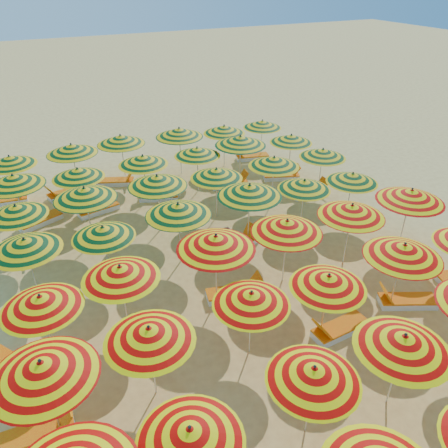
{
  "coord_description": "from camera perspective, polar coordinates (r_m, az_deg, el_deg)",
  "views": [
    {
      "loc": [
        -5.35,
        -10.71,
        9.0
      ],
      "look_at": [
        0.0,
        0.5,
        1.6
      ],
      "focal_mm": 35.0,
      "sensor_mm": 36.0,
      "label": 1
    }
  ],
  "objects": [
    {
      "name": "umbrella_14",
      "position": [
        11.03,
        3.59,
        -9.67
      ],
      "size": [
        2.02,
        2.02,
        2.11
      ],
      "color": "silver",
      "rests_on": "ground"
    },
    {
      "name": "ground",
      "position": [
        14.98,
        0.83,
        -6.15
      ],
      "size": [
        120.0,
        120.0,
        0.0
      ],
      "primitive_type": "plane",
      "color": "#F2C96B",
      "rests_on": "ground"
    },
    {
      "name": "lounger_16",
      "position": [
        20.6,
        0.8,
        5.34
      ],
      "size": [
        1.8,
        0.84,
        0.69
      ],
      "rotation": [
        0.0,
        0.0,
        -0.16
      ],
      "color": "white",
      "rests_on": "ground"
    },
    {
      "name": "umbrella_19",
      "position": [
        11.98,
        -13.38,
        -6.17
      ],
      "size": [
        2.61,
        2.61,
        2.23
      ],
      "color": "silver",
      "rests_on": "ground"
    },
    {
      "name": "umbrella_27",
      "position": [
        15.43,
        3.37,
        4.4
      ],
      "size": [
        2.48,
        2.48,
        2.45
      ],
      "color": "silver",
      "rests_on": "ground"
    },
    {
      "name": "umbrella_33",
      "position": [
        17.25,
        -1.01,
        6.62
      ],
      "size": [
        2.7,
        2.7,
        2.21
      ],
      "color": "silver",
      "rests_on": "ground"
    },
    {
      "name": "lounger_11",
      "position": [
        16.99,
        -25.83,
        -4.1
      ],
      "size": [
        1.75,
        0.65,
        0.69
      ],
      "rotation": [
        0.0,
        0.0,
        0.04
      ],
      "color": "white",
      "rests_on": "ground"
    },
    {
      "name": "umbrella_7",
      "position": [
        8.56,
        -4.46,
        -25.76
      ],
      "size": [
        2.66,
        2.66,
        2.12
      ],
      "color": "silver",
      "rests_on": "ground"
    },
    {
      "name": "umbrella_12",
      "position": [
        9.82,
        -22.66,
        -17.11
      ],
      "size": [
        2.48,
        2.48,
        2.38
      ],
      "color": "silver",
      "rests_on": "ground"
    },
    {
      "name": "umbrella_47",
      "position": [
        23.39,
        5.03,
        12.87
      ],
      "size": [
        2.62,
        2.62,
        2.11
      ],
      "color": "silver",
      "rests_on": "ground"
    },
    {
      "name": "umbrella_25",
      "position": [
        14.06,
        -15.51,
        -1.01
      ],
      "size": [
        2.44,
        2.44,
        2.11
      ],
      "color": "silver",
      "rests_on": "ground"
    },
    {
      "name": "lounger_21",
      "position": [
        23.67,
        3.6,
        8.77
      ],
      "size": [
        1.82,
        0.99,
        0.69
      ],
      "rotation": [
        0.0,
        0.0,
        2.89
      ],
      "color": "white",
      "rests_on": "ground"
    },
    {
      "name": "lounger_13",
      "position": [
        19.0,
        -23.01,
        0.36
      ],
      "size": [
        1.82,
        1.22,
        0.69
      ],
      "rotation": [
        0.0,
        0.0,
        3.55
      ],
      "color": "white",
      "rests_on": "ground"
    },
    {
      "name": "umbrella_22",
      "position": [
        14.9,
        16.33,
        1.71
      ],
      "size": [
        2.76,
        2.76,
        2.35
      ],
      "color": "silver",
      "rests_on": "ground"
    },
    {
      "name": "umbrella_16",
      "position": [
        13.3,
        22.41,
        -3.24
      ],
      "size": [
        2.38,
        2.38,
        2.35
      ],
      "color": "silver",
      "rests_on": "ground"
    },
    {
      "name": "umbrella_42",
      "position": [
        20.45,
        -26.17,
        7.44
      ],
      "size": [
        2.43,
        2.43,
        2.23
      ],
      "color": "silver",
      "rests_on": "ground"
    },
    {
      "name": "umbrella_23",
      "position": [
        16.37,
        23.22,
        3.45
      ],
      "size": [
        2.75,
        2.75,
        2.46
      ],
      "color": "silver",
      "rests_on": "ground"
    },
    {
      "name": "lounger_17",
      "position": [
        21.54,
        7.59,
        6.25
      ],
      "size": [
        1.83,
        1.16,
        0.69
      ],
      "rotation": [
        0.0,
        0.0,
        -0.36
      ],
      "color": "white",
      "rests_on": "ground"
    },
    {
      "name": "lounger_14",
      "position": [
        19.1,
        -16.22,
        1.86
      ],
      "size": [
        1.82,
        0.94,
        0.69
      ],
      "rotation": [
        0.0,
        0.0,
        3.36
      ],
      "color": "white",
      "rests_on": "ground"
    },
    {
      "name": "umbrella_8",
      "position": [
        9.54,
        11.64,
        -18.64
      ],
      "size": [
        2.56,
        2.56,
        2.11
      ],
      "color": "silver",
      "rests_on": "ground"
    },
    {
      "name": "umbrella_20",
      "position": [
        12.51,
        -1.06,
        -2.39
      ],
      "size": [
        2.9,
        2.9,
        2.45
      ],
      "color": "silver",
      "rests_on": "ground"
    },
    {
      "name": "umbrella_13",
      "position": [
        10.12,
        -9.74,
        -14.01
      ],
      "size": [
        2.71,
        2.71,
        2.21
      ],
      "color": "silver",
      "rests_on": "ground"
    },
    {
      "name": "umbrella_18",
      "position": [
        11.74,
        -22.8,
        -9.38
      ],
      "size": [
        2.63,
        2.63,
        2.15
      ],
      "color": "silver",
      "rests_on": "ground"
    },
    {
      "name": "umbrella_35",
      "position": [
        19.79,
        12.76,
        9.01
      ],
      "size": [
        2.54,
        2.54,
        2.17
      ],
      "color": "silver",
      "rests_on": "ground"
    },
    {
      "name": "umbrella_34",
      "position": [
        18.35,
        6.54,
        8.1
      ],
      "size": [
        2.37,
        2.37,
        2.26
      ],
      "color": "silver",
      "rests_on": "ground"
    },
    {
      "name": "umbrella_9",
      "position": [
        10.52,
        22.41,
        -14.09
      ],
      "size": [
        2.27,
        2.27,
        2.25
      ],
      "color": "silver",
      "rests_on": "ground"
    },
    {
      "name": "umbrella_26",
      "position": [
        14.45,
        -6.0,
        1.9
      ],
      "size": [
        2.4,
        2.4,
        2.35
      ],
      "color": "silver",
      "rests_on": "ground"
    },
    {
      "name": "umbrella_28",
      "position": [
        16.75,
        10.45,
        5.07
      ],
      "size": [
        2.02,
        2.02,
        2.13
      ],
      "color": "silver",
      "rests_on": "ground"
    },
    {
      "name": "umbrella_31",
      "position": [
        16.15,
        -17.73,
        3.85
      ],
      "size": [
        2.79,
        2.79,
        2.36
      ],
      "color": "silver",
      "rests_on": "ground"
    },
    {
      "name": "lounger_12",
      "position": [
        20.14,
        11.2,
        4.1
      ],
      "size": [
        1.74,
        0.61,
        0.69
      ],
      "rotation": [
        0.0,
        0.0,
        -0.02
      ],
      "color": "white",
      "rests_on": "ground"
    },
    {
      "name": "umbrella_46",
      "position": [
        22.18,
        0.02,
        12.24
      ],
      "size": [
        2.41,
        2.41,
        2.21
      ],
      "color": "silver",
      "rests_on": "ground"
    },
    {
      "name": "umbrella_44",
      "position": [
        21.01,
        -13.35,
        10.67
      ],
      "size": [
        2.56,
        2.56,
        2.34
      ],
      "color": "silver",
      "rests_on": "ground"
    },
    {
      "name": "lounger_8",
      "position": [
        12.92,
        -23.9,
        -15.86
      ],
      "size": [
        1.82,
        0.96,
        0.69
      ],
      "rotation": [
        0.0,
        0.0,
        2.91
      ],
      "color": "white",
      "rests_on": "ground"
    },
    {
      "name": "lounger_20",
      "position": [
        21.4,
        -13.88,
        5.42
      ],
      "size": [
        1.82,
        1.17,
        0.69
      ],
      "rotation": [
        0.0,
        0.0,
        -0.37
      ],
      "color": "white",
      "rests_on": "ground"
    },
    {
      "name": "lounger_18",
      "position": [
        21.26,
        -26.4,
        2.78
      ],
      "size": [
        1.78,
        0.74,
        0.69
      ],
      "rotation": [
        0.0,
        0.0,
        -0.09
      ],
      "color": "white",
      "rests_on": "ground"
    },
    {
      "name": "beachgoer_b",
      "position": [
        15.24,
        0.24,
        -2.54
      ],
      "size": [
        0.68,
        0.57,
        1.26
      ],
      "primitive_type": "imported",
      "rotation": [
        0.0,
        0.0,
        3.3
      ],
      "color": "tan",
      "rests_on": "ground"
    },
    {
      "name": "umbrella_45",
      "position": [
        21.33,
        -5.86,
        11.8
      ],
      "size": [
        2.33,
        2.33,
        2.41
      ],
      "color": "silver",
      "rests_on": "ground"
    },
    {
      "name": "umbrella_32",
      "position": [
        16.48,
        -8.71,
        5.59
      ],
      "size": [
        2.92,
        2.92,
        2.37
      ],
      "color": "silver",
      "rests_on": "ground"
    },
    {
      "name": "umbrella_40",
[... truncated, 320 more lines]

